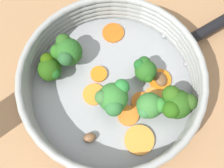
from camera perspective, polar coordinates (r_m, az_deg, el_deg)
ground_plane at (r=0.46m, az=-0.00°, el=-1.15°), size 4.00×4.00×0.00m
skillet at (r=0.45m, az=-0.00°, el=-0.90°), size 0.28×0.28×0.01m
skillet_rim_wall at (r=0.42m, az=-0.00°, el=0.64°), size 0.30×0.30×0.06m
skillet_rivet_left at (r=0.48m, az=15.80°, el=4.20°), size 0.01×0.01×0.01m
skillet_rivet_right at (r=0.49m, az=11.30°, el=10.22°), size 0.01×0.01×0.01m
carrot_slice_0 at (r=0.45m, az=9.23°, el=-2.85°), size 0.05×0.05×0.00m
carrot_slice_1 at (r=0.43m, az=5.95°, el=-11.99°), size 0.07×0.07×0.01m
carrot_slice_2 at (r=0.44m, az=6.33°, el=-3.84°), size 0.05×0.05×0.01m
carrot_slice_3 at (r=0.44m, az=-3.97°, el=-2.25°), size 0.04×0.04×0.00m
carrot_slice_4 at (r=0.46m, az=10.37°, el=0.96°), size 0.05×0.05×0.00m
carrot_slice_5 at (r=0.43m, az=3.55°, el=-6.85°), size 0.05×0.05×0.00m
carrot_slice_6 at (r=0.46m, az=-2.50°, el=2.54°), size 0.04×0.04×0.01m
carrot_slice_7 at (r=0.49m, az=0.25°, el=11.09°), size 0.05×0.05×0.00m
broccoli_floret_0 at (r=0.45m, az=-13.41°, el=3.36°), size 0.05×0.04×0.04m
broccoli_floret_1 at (r=0.42m, az=13.93°, el=-4.08°), size 0.05×0.06×0.05m
broccoli_floret_2 at (r=0.41m, az=0.22°, el=-3.11°), size 0.05×0.05×0.06m
broccoli_floret_3 at (r=0.44m, az=-9.88°, el=7.03°), size 0.05×0.05×0.06m
broccoli_floret_4 at (r=0.43m, az=7.20°, el=3.09°), size 0.04×0.04×0.05m
broccoli_floret_5 at (r=0.42m, az=8.32°, el=-4.80°), size 0.04×0.05×0.05m
mushroom_piece_0 at (r=0.44m, az=-1.86°, el=-2.07°), size 0.03×0.03×0.01m
mushroom_piece_1 at (r=0.46m, az=10.55°, el=1.06°), size 0.03×0.03×0.01m
mushroom_piece_2 at (r=0.42m, az=-4.92°, el=-11.56°), size 0.02×0.02×0.01m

